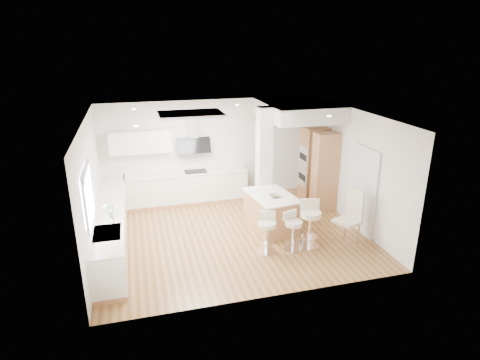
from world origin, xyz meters
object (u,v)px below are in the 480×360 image
object	(u,v)px
bar_stool_a	(267,231)
bar_stool_c	(310,221)
dining_chair	(351,214)
bar_stool_b	(293,229)
peninsula	(271,211)

from	to	relation	value
bar_stool_a	bar_stool_c	world-z (taller)	bar_stool_c
bar_stool_c	dining_chair	distance (m)	0.97
bar_stool_a	bar_stool_b	bearing A→B (deg)	15.39
peninsula	dining_chair	bearing A→B (deg)	-44.33
dining_chair	bar_stool_c	bearing A→B (deg)	158.97
dining_chair	peninsula	bearing A→B (deg)	123.33
bar_stool_b	bar_stool_c	size ratio (longest dim) A/B	0.82
dining_chair	bar_stool_b	bearing A→B (deg)	161.61
bar_stool_c	peninsula	bearing A→B (deg)	131.02
bar_stool_b	dining_chair	xyz separation A→B (m)	(1.39, 0.04, 0.17)
bar_stool_c	dining_chair	xyz separation A→B (m)	(0.97, -0.01, 0.07)
bar_stool_c	dining_chair	size ratio (longest dim) A/B	0.85
bar_stool_a	bar_stool_c	size ratio (longest dim) A/B	0.85
bar_stool_b	dining_chair	distance (m)	1.40
peninsula	dining_chair	world-z (taller)	dining_chair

